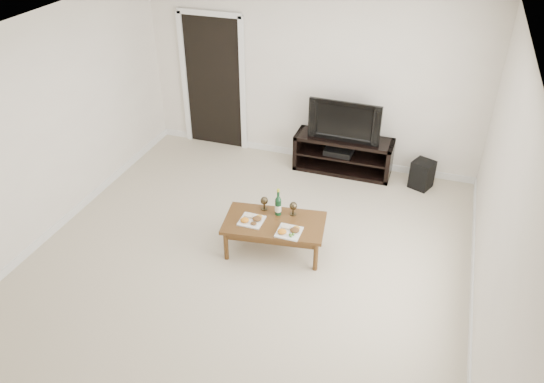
{
  "coord_description": "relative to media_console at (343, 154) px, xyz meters",
  "views": [
    {
      "loc": [
        1.82,
        -4.35,
        4.01
      ],
      "look_at": [
        0.14,
        0.56,
        0.7
      ],
      "focal_mm": 35.0,
      "sensor_mm": 36.0,
      "label": 1
    }
  ],
  "objects": [
    {
      "name": "doorway",
      "position": [
        -2.14,
        0.24,
        0.75
      ],
      "size": [
        0.9,
        0.02,
        2.05
      ],
      "primitive_type": "cube",
      "color": "black",
      "rests_on": "ground"
    },
    {
      "name": "av_receiver",
      "position": [
        -0.06,
        -0.01,
        0.05
      ],
      "size": [
        0.41,
        0.32,
        0.08
      ],
      "primitive_type": "cube",
      "rotation": [
        0.0,
        0.0,
        -0.04
      ],
      "color": "black",
      "rests_on": "media_console"
    },
    {
      "name": "wine_bottle",
      "position": [
        -0.36,
        -1.96,
        0.32
      ],
      "size": [
        0.07,
        0.07,
        0.35
      ],
      "primitive_type": "cylinder",
      "color": "#0E331A",
      "rests_on": "coffee_table"
    },
    {
      "name": "television",
      "position": [
        0.0,
        0.0,
        0.57
      ],
      "size": [
        1.04,
        0.16,
        0.6
      ],
      "primitive_type": "imported",
      "rotation": [
        0.0,
        0.0,
        -0.03
      ],
      "color": "black",
      "rests_on": "media_console"
    },
    {
      "name": "goblet_left",
      "position": [
        -0.55,
        -1.92,
        0.23
      ],
      "size": [
        0.09,
        0.09,
        0.17
      ],
      "primitive_type": null,
      "color": "#3E3422",
      "rests_on": "coffee_table"
    },
    {
      "name": "back_wall",
      "position": [
        -0.59,
        0.27,
        1.02
      ],
      "size": [
        5.0,
        0.04,
        2.6
      ],
      "primitive_type": "cube",
      "color": "white",
      "rests_on": "ground"
    },
    {
      "name": "floor",
      "position": [
        -0.59,
        -2.5,
        -0.28
      ],
      "size": [
        5.5,
        5.5,
        0.0
      ],
      "primitive_type": "plane",
      "color": "beige",
      "rests_on": "ground"
    },
    {
      "name": "plate_right",
      "position": [
        -0.13,
        -2.27,
        0.18
      ],
      "size": [
        0.27,
        0.27,
        0.07
      ],
      "primitive_type": "cube",
      "color": "white",
      "rests_on": "coffee_table"
    },
    {
      "name": "goblet_right",
      "position": [
        -0.19,
        -1.91,
        0.23
      ],
      "size": [
        0.09,
        0.09,
        0.17
      ],
      "primitive_type": null,
      "color": "#3E3422",
      "rests_on": "coffee_table"
    },
    {
      "name": "plate_left",
      "position": [
        -0.61,
        -2.2,
        0.18
      ],
      "size": [
        0.27,
        0.27,
        0.07
      ],
      "primitive_type": "cube",
      "color": "white",
      "rests_on": "coffee_table"
    },
    {
      "name": "media_console",
      "position": [
        0.0,
        0.0,
        0.0
      ],
      "size": [
        1.42,
        0.45,
        0.55
      ],
      "primitive_type": "cube",
      "color": "black",
      "rests_on": "ground"
    },
    {
      "name": "ceiling",
      "position": [
        -0.59,
        -2.5,
        2.35
      ],
      "size": [
        5.0,
        5.5,
        0.04
      ],
      "primitive_type": "cube",
      "color": "white",
      "rests_on": "back_wall"
    },
    {
      "name": "subwoofer",
      "position": [
        1.16,
        -0.09,
        -0.07
      ],
      "size": [
        0.35,
        0.35,
        0.41
      ],
      "primitive_type": "cube",
      "rotation": [
        0.0,
        0.0,
        -0.39
      ],
      "color": "black",
      "rests_on": "ground"
    },
    {
      "name": "coffee_table",
      "position": [
        -0.36,
        -2.12,
        -0.07
      ],
      "size": [
        1.24,
        0.79,
        0.42
      ],
      "primitive_type": "cube",
      "rotation": [
        0.0,
        0.0,
        0.14
      ],
      "color": "#513516",
      "rests_on": "ground"
    }
  ]
}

